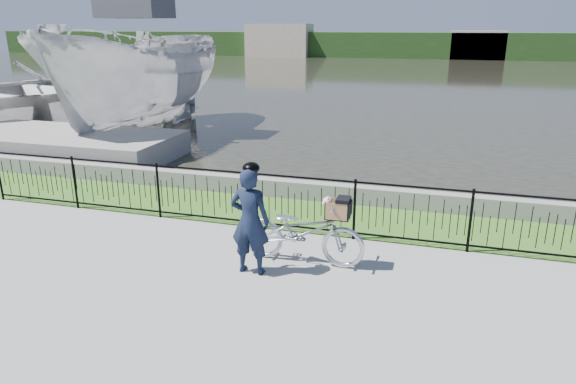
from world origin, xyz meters
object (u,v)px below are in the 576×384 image
(boat_near, at_px, (141,78))
(boat_far, at_px, (46,93))
(bicycle_rig, at_px, (303,231))
(dock, at_px, (22,141))
(cyclist, at_px, (250,220))

(boat_near, xyz_separation_m, boat_far, (-4.99, 0.99, -0.81))
(boat_near, bearing_deg, bicycle_rig, -46.41)
(bicycle_rig, bearing_deg, dock, 153.77)
(dock, relative_size, boat_near, 1.01)
(bicycle_rig, distance_m, boat_near, 11.92)
(dock, bearing_deg, boat_near, 57.68)
(bicycle_rig, xyz_separation_m, boat_near, (-8.16, 8.57, 1.46))
(boat_near, bearing_deg, boat_far, 168.82)
(bicycle_rig, relative_size, cyclist, 1.15)
(cyclist, height_order, boat_near, boat_near)
(dock, distance_m, cyclist, 11.21)
(bicycle_rig, distance_m, boat_far, 16.26)
(dock, xyz_separation_m, bicycle_rig, (10.35, -5.10, 0.20))
(dock, xyz_separation_m, boat_far, (-2.80, 4.45, 0.86))
(boat_far, bearing_deg, bicycle_rig, -36.00)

